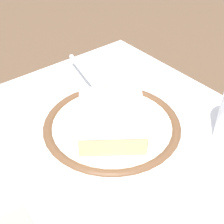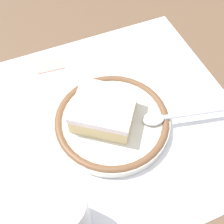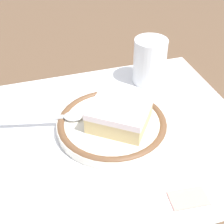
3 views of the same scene
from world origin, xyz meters
TOP-DOWN VIEW (x-y plane):
  - ground_plane at (0.00, 0.00)m, footprint 2.40×2.40m
  - placemat at (0.00, 0.00)m, footprint 0.42×0.39m
  - plate at (0.01, -0.01)m, footprint 0.18×0.18m
  - cake_slice at (-0.00, -0.00)m, footprint 0.12×0.12m
  - spoon at (0.10, -0.04)m, footprint 0.14×0.05m

SIDE VIEW (x-z plane):
  - ground_plane at x=0.00m, z-range 0.00..0.00m
  - placemat at x=0.00m, z-range 0.00..0.00m
  - plate at x=0.01m, z-range 0.00..0.02m
  - spoon at x=0.10m, z-range 0.02..0.03m
  - cake_slice at x=0.00m, z-range 0.02..0.05m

